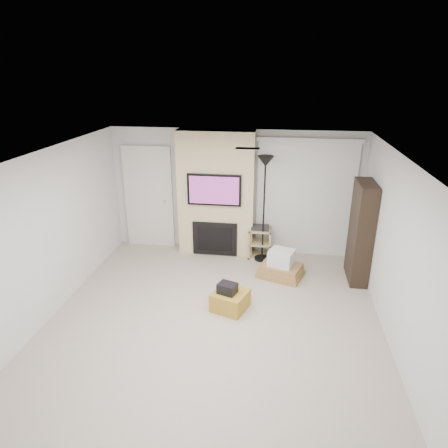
# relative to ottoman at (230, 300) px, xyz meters

# --- Properties ---
(floor) EXTENTS (5.00, 5.50, 0.00)m
(floor) POSITION_rel_ottoman_xyz_m (-0.21, -0.46, -0.15)
(floor) COLOR #B0A293
(floor) RESTS_ON ground
(ceiling) EXTENTS (5.00, 5.50, 0.00)m
(ceiling) POSITION_rel_ottoman_xyz_m (-0.21, -0.46, 2.35)
(ceiling) COLOR white
(ceiling) RESTS_ON wall_back
(wall_back) EXTENTS (5.00, 0.00, 2.50)m
(wall_back) POSITION_rel_ottoman_xyz_m (-0.21, 2.29, 1.10)
(wall_back) COLOR silver
(wall_back) RESTS_ON ground
(wall_front) EXTENTS (5.00, 0.00, 2.50)m
(wall_front) POSITION_rel_ottoman_xyz_m (-0.21, -3.21, 1.10)
(wall_front) COLOR silver
(wall_front) RESTS_ON ground
(wall_left) EXTENTS (0.00, 5.50, 2.50)m
(wall_left) POSITION_rel_ottoman_xyz_m (-2.71, -0.46, 1.10)
(wall_left) COLOR silver
(wall_left) RESTS_ON ground
(wall_right) EXTENTS (0.00, 5.50, 2.50)m
(wall_right) POSITION_rel_ottoman_xyz_m (2.29, -0.46, 1.10)
(wall_right) COLOR silver
(wall_right) RESTS_ON ground
(hvac_vent) EXTENTS (0.35, 0.18, 0.01)m
(hvac_vent) POSITION_rel_ottoman_xyz_m (0.19, 0.34, 2.35)
(hvac_vent) COLOR silver
(hvac_vent) RESTS_ON ceiling
(ottoman) EXTENTS (0.64, 0.64, 0.30)m
(ottoman) POSITION_rel_ottoman_xyz_m (0.00, 0.00, 0.00)
(ottoman) COLOR #AA8128
(ottoman) RESTS_ON floor
(black_bag) EXTENTS (0.34, 0.30, 0.16)m
(black_bag) POSITION_rel_ottoman_xyz_m (-0.04, -0.03, 0.23)
(black_bag) COLOR black
(black_bag) RESTS_ON ottoman
(fireplace_wall) EXTENTS (1.50, 0.47, 2.50)m
(fireplace_wall) POSITION_rel_ottoman_xyz_m (-0.56, 2.08, 1.09)
(fireplace_wall) COLOR beige
(fireplace_wall) RESTS_ON floor
(entry_door) EXTENTS (1.02, 0.11, 2.14)m
(entry_door) POSITION_rel_ottoman_xyz_m (-2.01, 2.25, 0.90)
(entry_door) COLOR silver
(entry_door) RESTS_ON floor
(vertical_blinds) EXTENTS (1.98, 0.10, 2.37)m
(vertical_blinds) POSITION_rel_ottoman_xyz_m (1.19, 2.24, 1.12)
(vertical_blinds) COLOR silver
(vertical_blinds) RESTS_ON floor
(floor_lamp) EXTENTS (0.31, 0.31, 2.09)m
(floor_lamp) POSITION_rel_ottoman_xyz_m (0.41, 1.84, 1.50)
(floor_lamp) COLOR black
(floor_lamp) RESTS_ON floor
(av_stand) EXTENTS (0.45, 0.38, 0.66)m
(av_stand) POSITION_rel_ottoman_xyz_m (0.35, 1.97, 0.20)
(av_stand) COLOR tan
(av_stand) RESTS_ON floor
(box_stack) EXTENTS (0.91, 0.79, 0.52)m
(box_stack) POSITION_rel_ottoman_xyz_m (0.78, 1.19, 0.05)
(box_stack) COLOR #9F7641
(box_stack) RESTS_ON floor
(bookshelf) EXTENTS (0.30, 0.80, 1.80)m
(bookshelf) POSITION_rel_ottoman_xyz_m (2.13, 1.32, 0.75)
(bookshelf) COLOR black
(bookshelf) RESTS_ON floor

